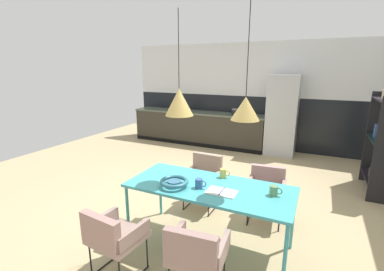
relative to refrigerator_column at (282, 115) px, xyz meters
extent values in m
plane|color=tan|center=(-0.88, -3.15, -0.94)|extent=(9.27, 9.27, 0.00)
cube|color=black|center=(-0.88, 0.36, -0.28)|extent=(6.59, 0.12, 1.33)
cube|color=silver|center=(-0.88, 0.36, 1.05)|extent=(6.59, 0.12, 1.33)
cube|color=#322D24|center=(-2.19, 0.00, -0.52)|extent=(3.66, 0.60, 0.85)
cube|color=#555F50|center=(-2.19, 0.00, -0.08)|extent=(3.69, 0.63, 0.04)
cube|color=black|center=(-2.19, -0.30, -0.89)|extent=(3.66, 0.01, 0.10)
cube|color=#ADAFB2|center=(0.00, 0.00, 0.00)|extent=(0.68, 0.60, 1.89)
cube|color=teal|center=(-0.24, -4.00, -0.20)|extent=(1.83, 0.79, 0.03)
cylinder|color=teal|center=(-1.11, -3.64, -0.58)|extent=(0.04, 0.04, 0.73)
cylinder|color=teal|center=(0.64, -3.64, -0.58)|extent=(0.04, 0.04, 0.73)
cylinder|color=teal|center=(-1.11, -4.36, -0.58)|extent=(0.04, 0.04, 0.73)
cylinder|color=teal|center=(0.64, -4.36, -0.58)|extent=(0.04, 0.04, 0.73)
cube|color=gray|center=(-0.67, -3.22, -0.55)|extent=(0.50, 0.48, 0.06)
cube|color=gray|center=(-0.66, -3.02, -0.34)|extent=(0.46, 0.10, 0.36)
cube|color=gray|center=(-0.45, -3.23, -0.45)|extent=(0.07, 0.42, 0.14)
cube|color=gray|center=(-0.89, -3.21, -0.45)|extent=(0.07, 0.42, 0.14)
cylinder|color=black|center=(-0.48, -3.42, -0.76)|extent=(0.02, 0.02, 0.37)
cylinder|color=black|center=(-0.88, -3.40, -0.76)|extent=(0.02, 0.02, 0.37)
cylinder|color=black|center=(-0.46, -3.04, -0.76)|extent=(0.02, 0.02, 0.37)
cylinder|color=black|center=(-0.86, -3.02, -0.76)|extent=(0.02, 0.02, 0.37)
cylinder|color=black|center=(-0.47, -3.23, -0.94)|extent=(0.03, 0.41, 0.02)
cylinder|color=black|center=(-0.87, -3.21, -0.94)|extent=(0.03, 0.41, 0.02)
cube|color=gray|center=(-0.06, -4.69, -0.52)|extent=(0.52, 0.50, 0.06)
cube|color=gray|center=(-0.04, -4.89, -0.34)|extent=(0.46, 0.12, 0.31)
cube|color=gray|center=(-0.28, -4.71, -0.42)|extent=(0.09, 0.42, 0.14)
cube|color=gray|center=(0.16, -4.67, -0.42)|extent=(0.09, 0.42, 0.14)
cylinder|color=black|center=(-0.28, -4.52, -0.75)|extent=(0.02, 0.02, 0.39)
cylinder|color=black|center=(0.12, -4.48, -0.75)|extent=(0.02, 0.02, 0.39)
cube|color=gray|center=(0.25, -3.19, -0.54)|extent=(0.52, 0.50, 0.06)
cube|color=gray|center=(0.23, -2.99, -0.37)|extent=(0.46, 0.12, 0.29)
cube|color=gray|center=(0.47, -3.17, -0.44)|extent=(0.09, 0.42, 0.14)
cube|color=gray|center=(0.03, -3.21, -0.44)|extent=(0.09, 0.42, 0.14)
cylinder|color=black|center=(0.47, -3.36, -0.76)|extent=(0.02, 0.02, 0.37)
cylinder|color=black|center=(0.07, -3.39, -0.76)|extent=(0.02, 0.02, 0.37)
cylinder|color=black|center=(0.43, -2.98, -0.76)|extent=(0.02, 0.02, 0.37)
cylinder|color=black|center=(0.04, -3.02, -0.76)|extent=(0.02, 0.02, 0.37)
cylinder|color=black|center=(0.45, -3.17, -0.94)|extent=(0.05, 0.41, 0.02)
cylinder|color=black|center=(0.05, -3.20, -0.94)|extent=(0.05, 0.41, 0.02)
cube|color=gray|center=(-0.89, -4.79, -0.54)|extent=(0.52, 0.50, 0.06)
cube|color=gray|center=(-0.91, -4.99, -0.36)|extent=(0.46, 0.12, 0.29)
cube|color=gray|center=(-1.11, -4.77, -0.44)|extent=(0.09, 0.42, 0.14)
cube|color=gray|center=(-0.67, -4.81, -0.44)|extent=(0.09, 0.42, 0.14)
cylinder|color=black|center=(-1.07, -4.58, -0.76)|extent=(0.02, 0.02, 0.38)
cylinder|color=black|center=(-0.67, -4.62, -0.76)|extent=(0.02, 0.02, 0.38)
cylinder|color=black|center=(-1.11, -4.96, -0.76)|extent=(0.02, 0.02, 0.38)
cylinder|color=black|center=(-1.09, -4.77, -0.94)|extent=(0.06, 0.41, 0.02)
cylinder|color=#33607F|center=(-0.58, -4.18, -0.16)|extent=(0.15, 0.15, 0.06)
torus|color=#2B687A|center=(-0.58, -4.18, -0.13)|extent=(0.32, 0.32, 0.05)
cube|color=white|center=(-0.14, -4.10, -0.18)|extent=(0.16, 0.20, 0.01)
cube|color=white|center=(0.02, -4.10, -0.18)|extent=(0.16, 0.20, 0.01)
cube|color=#334C8C|center=(-0.06, -4.10, -0.17)|extent=(0.01, 0.20, 0.00)
cylinder|color=gold|center=(-0.18, -3.71, -0.13)|extent=(0.08, 0.08, 0.11)
torus|color=gold|center=(-0.13, -3.71, -0.13)|extent=(0.07, 0.01, 0.07)
cylinder|color=#5B8456|center=(0.44, -3.93, -0.14)|extent=(0.08, 0.08, 0.10)
torus|color=#5B8456|center=(0.50, -3.93, -0.13)|extent=(0.07, 0.01, 0.07)
cylinder|color=#335B93|center=(-0.32, -4.10, -0.14)|extent=(0.08, 0.08, 0.10)
torus|color=#335B93|center=(-0.27, -4.10, -0.13)|extent=(0.07, 0.01, 0.07)
cylinder|color=black|center=(-1.10, -0.06, 0.01)|extent=(0.22, 0.22, 0.14)
cylinder|color=gray|center=(-1.10, -0.06, 0.09)|extent=(0.22, 0.22, 0.01)
sphere|color=black|center=(-1.10, -0.06, 0.11)|extent=(0.02, 0.02, 0.02)
cylinder|color=#0F3319|center=(-2.50, -0.21, 0.07)|extent=(0.07, 0.07, 0.25)
cylinder|color=#0F3319|center=(-2.50, -0.21, 0.24)|extent=(0.03, 0.03, 0.09)
cylinder|color=tan|center=(-2.62, -0.10, 0.05)|extent=(0.06, 0.06, 0.21)
cylinder|color=tan|center=(-2.62, -0.10, 0.19)|extent=(0.02, 0.02, 0.09)
cube|color=black|center=(1.73, -0.99, -0.12)|extent=(0.30, 0.03, 1.64)
cube|color=black|center=(1.73, -1.46, -0.69)|extent=(0.30, 0.91, 0.02)
cube|color=#262628|center=(1.73, -1.49, -0.61)|extent=(0.18, 0.10, 0.15)
cube|color=black|center=(1.73, -1.46, -0.05)|extent=(0.30, 0.91, 0.02)
cube|color=#334C8C|center=(1.73, -1.35, 0.07)|extent=(0.18, 0.10, 0.22)
cylinder|color=black|center=(-0.60, -4.00, 1.27)|extent=(0.01, 0.01, 0.80)
cone|color=tan|center=(-0.60, -4.00, 0.72)|extent=(0.31, 0.31, 0.29)
cylinder|color=black|center=(0.13, -4.01, 1.24)|extent=(0.01, 0.01, 0.85)
cone|color=tan|center=(0.13, -4.01, 0.70)|extent=(0.28, 0.28, 0.23)
camera|label=1|loc=(0.77, -6.56, 1.08)|focal=25.04mm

